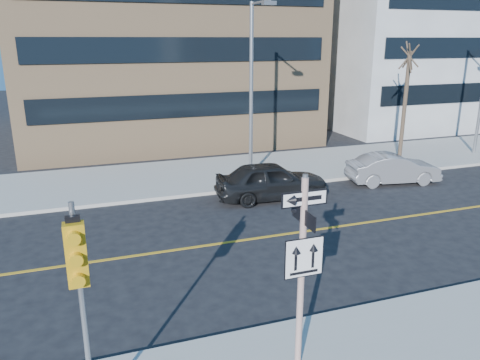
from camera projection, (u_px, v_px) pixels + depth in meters
name	position (u px, v px, depth m)	size (l,w,h in m)	color
ground	(254.00, 307.00, 11.89)	(120.00, 120.00, 0.00)	black
far_sidewalk	(461.00, 150.00, 28.38)	(66.00, 6.00, 0.15)	#B0ACA4
sign_pole	(302.00, 264.00, 8.91)	(0.92, 0.92, 4.06)	silver
traffic_signal	(78.00, 272.00, 7.35)	(0.32, 0.45, 4.00)	gray
parked_car_a	(271.00, 181.00, 19.76)	(4.73, 1.90, 1.61)	black
parked_car_b	(393.00, 169.00, 21.97)	(4.27, 1.49, 1.41)	slate
streetlight_a	(253.00, 80.00, 21.50)	(0.55, 2.25, 8.00)	gray
street_tree_west	(409.00, 59.00, 24.60)	(1.80, 1.80, 6.35)	#34281F
building_brick	(154.00, 2.00, 32.52)	(18.00, 18.00, 18.00)	tan
building_grey_mid	(421.00, 27.00, 38.97)	(20.00, 16.00, 15.00)	#9EA1A3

